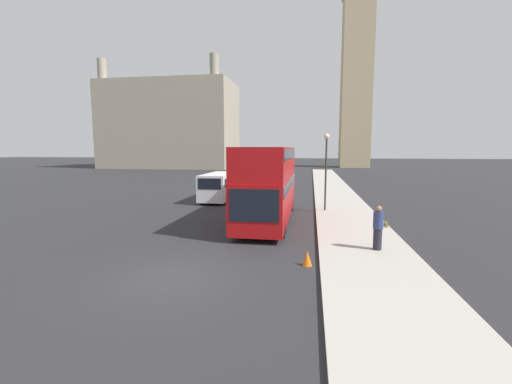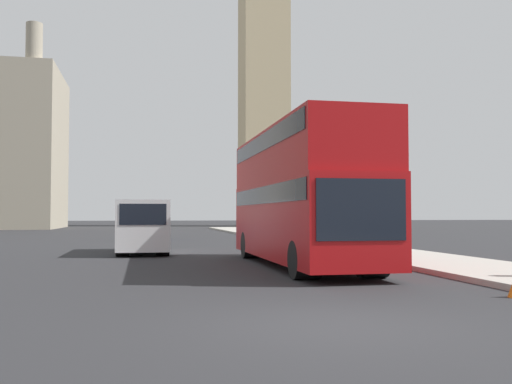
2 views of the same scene
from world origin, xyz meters
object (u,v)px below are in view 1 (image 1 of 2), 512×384
at_px(parked_sedan, 253,179).
at_px(clock_tower, 358,41).
at_px(red_double_decker_bus, 268,180).
at_px(pedestrian, 378,228).
at_px(white_van, 219,186).
at_px(street_lamp, 326,159).

bearing_deg(parked_sedan, clock_tower, 68.17).
relative_size(red_double_decker_bus, parked_sedan, 2.37).
xyz_separation_m(clock_tower, pedestrian, (-7.10, -68.79, -27.36)).
height_order(white_van, parked_sedan, white_van).
xyz_separation_m(red_double_decker_bus, pedestrian, (5.23, -5.55, -1.38)).
distance_m(white_van, pedestrian, 16.48).
distance_m(white_van, street_lamp, 9.61).
xyz_separation_m(clock_tower, street_lamp, (-8.88, -59.75, -24.84)).
height_order(clock_tower, pedestrian, clock_tower).
distance_m(clock_tower, parked_sedan, 53.22).
bearing_deg(white_van, street_lamp, -24.49).
distance_m(red_double_decker_bus, pedestrian, 7.75).
bearing_deg(street_lamp, white_van, 155.51).
height_order(red_double_decker_bus, street_lamp, street_lamp).
height_order(pedestrian, street_lamp, street_lamp).
relative_size(white_van, street_lamp, 1.09).
height_order(red_double_decker_bus, pedestrian, red_double_decker_bus).
distance_m(clock_tower, pedestrian, 74.37).
height_order(red_double_decker_bus, white_van, red_double_decker_bus).
distance_m(clock_tower, red_double_decker_bus, 69.47).
relative_size(pedestrian, parked_sedan, 0.41).
bearing_deg(parked_sedan, pedestrian, -69.87).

